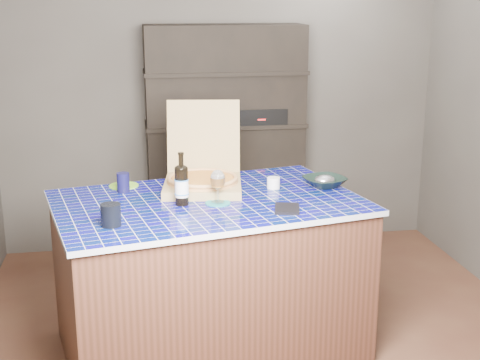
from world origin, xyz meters
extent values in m
plane|color=brown|center=(0.00, 0.00, 0.00)|extent=(3.50, 3.50, 0.00)
plane|color=#504D46|center=(0.00, 1.75, 1.25)|extent=(3.50, 0.00, 3.50)
plane|color=#504D46|center=(0.00, -1.75, 1.25)|extent=(3.50, 0.00, 3.50)
cube|color=black|center=(0.00, 1.53, 0.90)|extent=(1.20, 0.40, 1.80)
cube|color=black|center=(0.25, 1.48, 1.12)|extent=(0.40, 0.32, 0.12)
cube|color=#4E291E|center=(-0.32, 0.00, 0.44)|extent=(1.79, 1.32, 0.88)
cube|color=#041446|center=(-0.32, 0.00, 0.90)|extent=(1.84, 1.37, 0.03)
cube|color=#A08652|center=(-0.32, 0.19, 0.94)|extent=(0.50, 0.50, 0.05)
cube|color=#A08652|center=(-0.29, 0.46, 1.18)|extent=(0.45, 0.16, 0.43)
cylinder|color=#B9834D|center=(-0.32, 0.19, 0.97)|extent=(0.41, 0.41, 0.01)
cylinder|color=maroon|center=(-0.32, 0.19, 0.98)|extent=(0.36, 0.36, 0.01)
torus|color=#B9834D|center=(-0.32, 0.19, 0.98)|extent=(0.41, 0.41, 0.02)
cylinder|color=black|center=(-0.47, -0.07, 1.01)|extent=(0.07, 0.07, 0.20)
ellipsoid|color=black|center=(-0.47, -0.07, 1.11)|extent=(0.07, 0.07, 0.04)
cylinder|color=black|center=(-0.47, -0.07, 1.16)|extent=(0.03, 0.03, 0.08)
cylinder|color=white|center=(-0.47, -0.07, 1.00)|extent=(0.07, 0.07, 0.09)
cylinder|color=#3C82CD|center=(-0.47, -0.07, 0.97)|extent=(0.08, 0.08, 0.01)
cylinder|color=#3C82CD|center=(-0.47, -0.07, 1.05)|extent=(0.08, 0.08, 0.01)
cylinder|color=#167176|center=(-0.27, -0.08, 0.91)|extent=(0.14, 0.14, 0.01)
cylinder|color=white|center=(-0.27, -0.08, 0.92)|extent=(0.07, 0.07, 0.01)
cylinder|color=white|center=(-0.27, -0.08, 0.96)|extent=(0.01, 0.01, 0.08)
ellipsoid|color=white|center=(-0.27, -0.08, 1.05)|extent=(0.08, 0.08, 0.11)
cylinder|color=#AC691B|center=(-0.27, -0.08, 1.04)|extent=(0.07, 0.07, 0.05)
cylinder|color=white|center=(-0.27, -0.08, 1.07)|extent=(0.07, 0.07, 0.02)
cylinder|color=black|center=(-0.84, -0.36, 0.97)|extent=(0.10, 0.10, 0.11)
cube|color=black|center=(0.07, -0.25, 0.92)|extent=(0.16, 0.20, 0.01)
imported|color=black|center=(0.40, 0.15, 0.94)|extent=(0.31, 0.31, 0.06)
ellipsoid|color=silver|center=(0.40, 0.15, 0.95)|extent=(0.13, 0.10, 0.06)
cylinder|color=white|center=(0.09, 0.17, 0.94)|extent=(0.08, 0.08, 0.06)
cylinder|color=black|center=(-0.78, 0.23, 0.97)|extent=(0.07, 0.07, 0.11)
cylinder|color=#77C029|center=(-0.78, 0.36, 0.91)|extent=(0.18, 0.18, 0.01)
camera|label=1|loc=(-0.72, -3.52, 1.99)|focal=50.00mm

